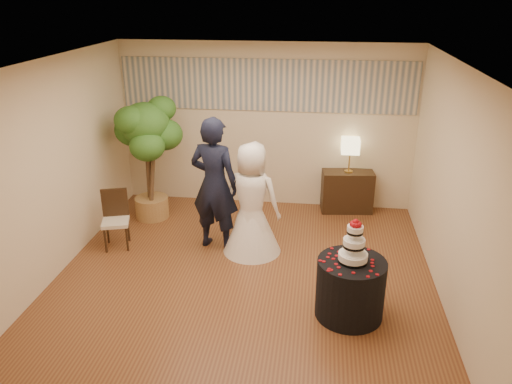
# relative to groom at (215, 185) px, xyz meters

# --- Properties ---
(floor) EXTENTS (5.00, 5.00, 0.00)m
(floor) POSITION_rel_groom_xyz_m (0.54, -0.75, -0.99)
(floor) COLOR brown
(floor) RESTS_ON ground
(ceiling) EXTENTS (5.00, 5.00, 0.00)m
(ceiling) POSITION_rel_groom_xyz_m (0.54, -0.75, 1.81)
(ceiling) COLOR white
(ceiling) RESTS_ON wall_back
(wall_back) EXTENTS (5.00, 0.06, 2.80)m
(wall_back) POSITION_rel_groom_xyz_m (0.54, 1.75, 0.41)
(wall_back) COLOR beige
(wall_back) RESTS_ON ground
(wall_front) EXTENTS (5.00, 0.06, 2.80)m
(wall_front) POSITION_rel_groom_xyz_m (0.54, -3.25, 0.41)
(wall_front) COLOR beige
(wall_front) RESTS_ON ground
(wall_left) EXTENTS (0.06, 5.00, 2.80)m
(wall_left) POSITION_rel_groom_xyz_m (-1.96, -0.75, 0.41)
(wall_left) COLOR beige
(wall_left) RESTS_ON ground
(wall_right) EXTENTS (0.06, 5.00, 2.80)m
(wall_right) POSITION_rel_groom_xyz_m (3.04, -0.75, 0.41)
(wall_right) COLOR beige
(wall_right) RESTS_ON ground
(mural_border) EXTENTS (4.90, 0.02, 0.85)m
(mural_border) POSITION_rel_groom_xyz_m (0.54, 1.73, 1.11)
(mural_border) COLOR #A3A094
(mural_border) RESTS_ON wall_back
(groom) EXTENTS (0.81, 0.63, 1.98)m
(groom) POSITION_rel_groom_xyz_m (0.00, 0.00, 0.00)
(groom) COLOR black
(groom) RESTS_ON floor
(bride) EXTENTS (1.00, 1.00, 1.65)m
(bride) POSITION_rel_groom_xyz_m (0.55, -0.07, -0.16)
(bride) COLOR white
(bride) RESTS_ON floor
(cake_table) EXTENTS (0.88, 0.88, 0.72)m
(cake_table) POSITION_rel_groom_xyz_m (1.89, -1.46, -0.63)
(cake_table) COLOR black
(cake_table) RESTS_ON floor
(wedding_cake) EXTENTS (0.34, 0.34, 0.53)m
(wedding_cake) POSITION_rel_groom_xyz_m (1.89, -1.46, -0.00)
(wedding_cake) COLOR white
(wedding_cake) RESTS_ON cake_table
(console) EXTENTS (0.90, 0.48, 0.72)m
(console) POSITION_rel_groom_xyz_m (1.97, 1.55, -0.63)
(console) COLOR black
(console) RESTS_ON floor
(table_lamp) EXTENTS (0.30, 0.30, 0.58)m
(table_lamp) POSITION_rel_groom_xyz_m (1.97, 1.55, 0.02)
(table_lamp) COLOR beige
(table_lamp) RESTS_ON console
(ficus_tree) EXTENTS (1.25, 1.25, 2.06)m
(ficus_tree) POSITION_rel_groom_xyz_m (-1.28, 0.87, 0.04)
(ficus_tree) COLOR #31651F
(ficus_tree) RESTS_ON floor
(side_chair) EXTENTS (0.50, 0.52, 0.86)m
(side_chair) POSITION_rel_groom_xyz_m (-1.46, -0.21, -0.56)
(side_chair) COLOR black
(side_chair) RESTS_ON floor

